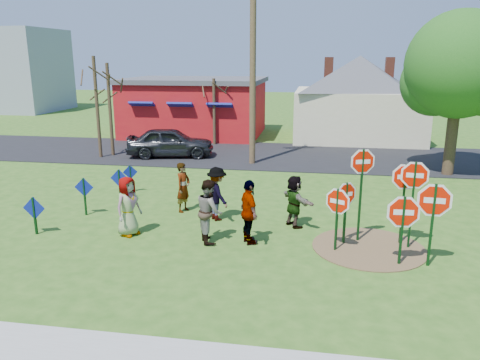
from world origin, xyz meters
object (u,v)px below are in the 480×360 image
object	(u,v)px
stop_sign_c	(414,185)
stop_sign_d	(405,184)
person_a	(128,206)
leafy_tree	(462,71)
stop_sign_a	(337,206)
suv	(170,142)
utility_pole	(253,59)
stop_sign_b	(362,171)
person_b	(183,187)

from	to	relation	value
stop_sign_c	stop_sign_d	bearing A→B (deg)	129.20
person_a	leafy_tree	bearing A→B (deg)	-26.95
stop_sign_a	suv	world-z (taller)	stop_sign_a
stop_sign_a	utility_pole	size ratio (longest dim) A/B	0.20
stop_sign_a	person_a	distance (m)	6.23
stop_sign_a	suv	distance (m)	14.33
stop_sign_b	stop_sign_d	bearing A→B (deg)	-19.33
stop_sign_b	person_b	xyz separation A→B (m)	(-5.87, 1.85, -1.25)
stop_sign_d	leafy_tree	xyz separation A→B (m)	(3.67, 8.97, 2.90)
stop_sign_a	stop_sign_c	bearing A→B (deg)	44.59
person_a	leafy_tree	xyz separation A→B (m)	(11.76, 9.57, 3.80)
stop_sign_d	utility_pole	bearing A→B (deg)	117.95
utility_pole	stop_sign_a	bearing A→B (deg)	-70.14
utility_pole	leafy_tree	bearing A→B (deg)	-5.12
person_b	stop_sign_b	bearing A→B (deg)	-88.50
stop_sign_b	person_a	world-z (taller)	stop_sign_b
stop_sign_d	person_a	world-z (taller)	stop_sign_d
stop_sign_c	stop_sign_b	bearing A→B (deg)	172.91
suv	person_a	bearing A→B (deg)	179.69
person_b	leafy_tree	world-z (taller)	leafy_tree
stop_sign_c	suv	xyz separation A→B (m)	(-10.53, 11.02, -1.04)
stop_sign_a	leafy_tree	world-z (taller)	leafy_tree
suv	person_b	bearing A→B (deg)	-171.26
stop_sign_a	leafy_tree	bearing A→B (deg)	90.39
stop_sign_a	leafy_tree	size ratio (longest dim) A/B	0.27
stop_sign_b	suv	world-z (taller)	stop_sign_b
stop_sign_b	suv	size ratio (longest dim) A/B	0.63
stop_sign_d	leafy_tree	size ratio (longest dim) A/B	0.35
stop_sign_c	leafy_tree	xyz separation A→B (m)	(3.48, 9.25, 2.85)
stop_sign_c	utility_pole	world-z (taller)	utility_pole
suv	utility_pole	xyz separation A→B (m)	(4.62, -0.92, 4.39)
stop_sign_d	utility_pole	distance (m)	11.85
suv	leafy_tree	xyz separation A→B (m)	(14.01, -1.76, 3.89)
leafy_tree	person_b	bearing A→B (deg)	-146.55
person_b	utility_pole	size ratio (longest dim) A/B	0.18
stop_sign_b	utility_pole	bearing A→B (deg)	96.57
stop_sign_b	utility_pole	xyz separation A→B (m)	(-4.52, 9.78, 3.09)
stop_sign_a	person_a	size ratio (longest dim) A/B	1.06
stop_sign_c	leafy_tree	bearing A→B (deg)	74.78
stop_sign_a	stop_sign_b	world-z (taller)	stop_sign_b
stop_sign_a	leafy_tree	distance (m)	11.76
utility_pole	leafy_tree	xyz separation A→B (m)	(9.39, -0.84, -0.50)
person_a	suv	xyz separation A→B (m)	(-2.25, 11.33, -0.09)
stop_sign_a	suv	xyz separation A→B (m)	(-8.46, 11.56, -0.49)
stop_sign_b	utility_pole	size ratio (longest dim) A/B	0.29
person_b	suv	size ratio (longest dim) A/B	0.38
stop_sign_b	stop_sign_c	world-z (taller)	stop_sign_b
person_b	suv	bearing A→B (deg)	39.27
suv	leafy_tree	world-z (taller)	leafy_tree
stop_sign_b	person_a	bearing A→B (deg)	166.94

